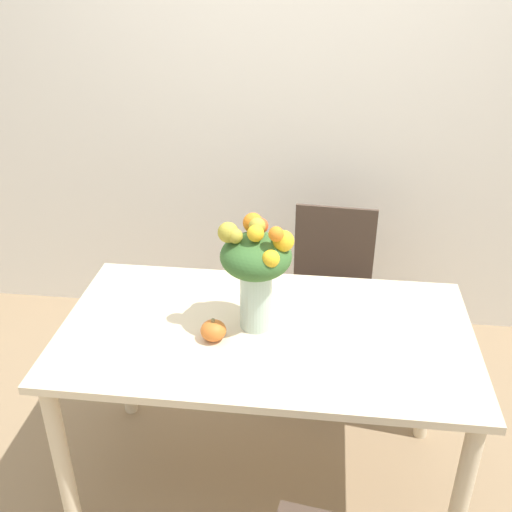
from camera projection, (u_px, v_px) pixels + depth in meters
The scene contains 6 objects.
ground_plane at pixel (264, 480), 2.52m from camera, with size 12.00×12.00×0.00m, color #8E7556.
wall_back at pixel (293, 85), 3.02m from camera, with size 8.00×0.06×2.70m.
dining_table at pixel (265, 352), 2.20m from camera, with size 1.48×0.81×0.77m.
flower_vase at pixel (256, 267), 2.05m from camera, with size 0.26×0.25×0.43m.
pumpkin at pixel (213, 330), 2.08m from camera, with size 0.09×0.09×0.08m.
dining_chair_near_window at pixel (330, 292), 2.97m from camera, with size 0.45×0.45×0.86m.
Camera 1 is at (0.17, -1.76, 2.03)m, focal length 42.00 mm.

